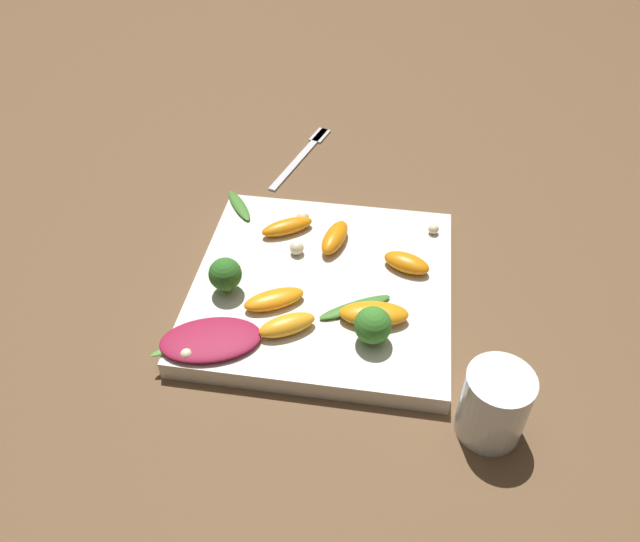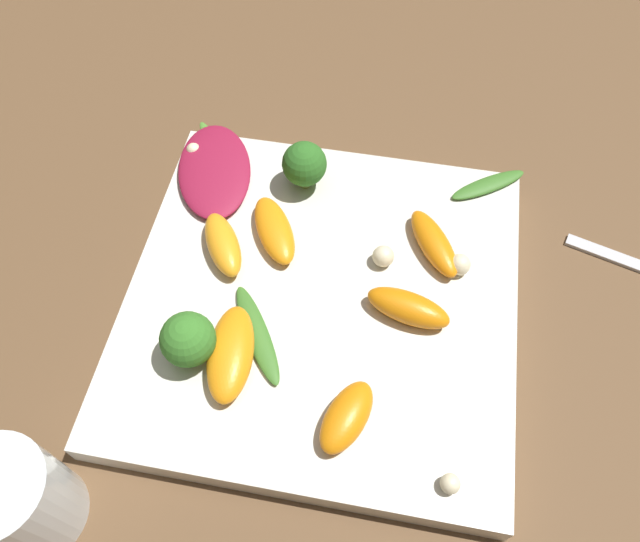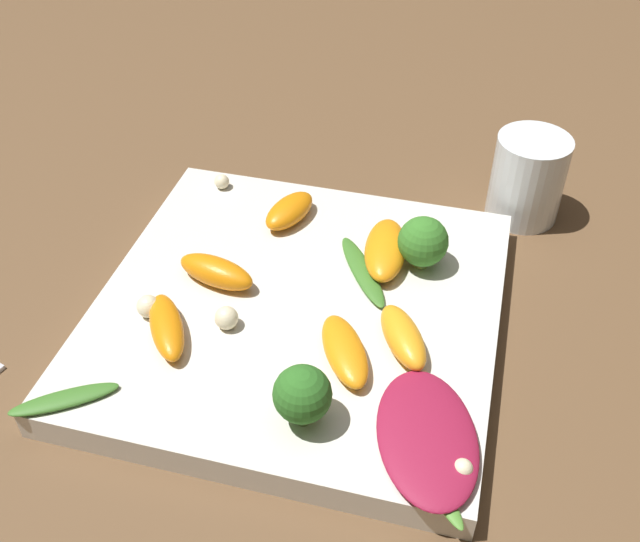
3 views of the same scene
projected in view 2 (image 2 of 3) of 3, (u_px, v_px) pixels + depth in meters
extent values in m
plane|color=brown|center=(322.00, 309.00, 0.51)|extent=(2.40, 2.40, 0.00)
cube|color=silver|center=(322.00, 302.00, 0.50)|extent=(0.30, 0.30, 0.02)
cylinder|color=white|center=(17.00, 501.00, 0.39)|extent=(0.07, 0.07, 0.08)
ellipsoid|color=maroon|center=(214.00, 170.00, 0.55)|extent=(0.09, 0.12, 0.01)
ellipsoid|color=orange|center=(347.00, 417.00, 0.43)|extent=(0.05, 0.06, 0.02)
ellipsoid|color=orange|center=(223.00, 244.00, 0.50)|extent=(0.05, 0.07, 0.02)
ellipsoid|color=orange|center=(231.00, 353.00, 0.45)|extent=(0.04, 0.08, 0.02)
ellipsoid|color=orange|center=(274.00, 230.00, 0.51)|extent=(0.06, 0.08, 0.02)
ellipsoid|color=orange|center=(408.00, 308.00, 0.47)|extent=(0.07, 0.04, 0.02)
ellipsoid|color=orange|center=(434.00, 243.00, 0.51)|extent=(0.06, 0.07, 0.02)
cylinder|color=#84AD5B|center=(192.00, 350.00, 0.46)|extent=(0.01, 0.01, 0.01)
sphere|color=#387A28|center=(188.00, 339.00, 0.44)|extent=(0.04, 0.04, 0.04)
cylinder|color=#7A9E51|center=(305.00, 178.00, 0.54)|extent=(0.01, 0.01, 0.02)
sphere|color=#2D6B23|center=(304.00, 164.00, 0.53)|extent=(0.04, 0.04, 0.04)
ellipsoid|color=#518E33|center=(214.00, 146.00, 0.57)|extent=(0.05, 0.06, 0.01)
ellipsoid|color=#3D7528|center=(257.00, 334.00, 0.47)|extent=(0.06, 0.08, 0.01)
ellipsoid|color=#3D7528|center=(488.00, 185.00, 0.55)|extent=(0.07, 0.05, 0.01)
sphere|color=beige|center=(194.00, 150.00, 0.56)|extent=(0.01, 0.01, 0.01)
sphere|color=beige|center=(383.00, 256.00, 0.50)|extent=(0.02, 0.02, 0.02)
sphere|color=beige|center=(460.00, 265.00, 0.50)|extent=(0.02, 0.02, 0.02)
sphere|color=beige|center=(450.00, 484.00, 0.41)|extent=(0.01, 0.01, 0.01)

